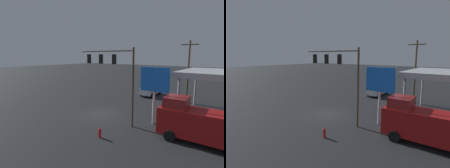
{
  "view_description": "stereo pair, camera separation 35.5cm",
  "coord_description": "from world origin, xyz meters",
  "views": [
    {
      "loc": [
        -13.26,
        15.12,
        7.01
      ],
      "look_at": [
        0.0,
        -2.0,
        3.43
      ],
      "focal_mm": 28.0,
      "sensor_mm": 36.0,
      "label": 1
    },
    {
      "loc": [
        -13.54,
        14.9,
        7.01
      ],
      "look_at": [
        0.0,
        -2.0,
        3.43
      ],
      "focal_mm": 28.0,
      "sensor_mm": 36.0,
      "label": 2
    }
  ],
  "objects": [
    {
      "name": "pickup_parked",
      "position": [
        -0.24,
        -12.82,
        1.11
      ],
      "size": [
        2.28,
        5.21,
        2.4
      ],
      "rotation": [
        0.0,
        0.0,
        1.58
      ],
      "color": "silver",
      "rests_on": "ground"
    },
    {
      "name": "delivery_truck",
      "position": [
        -10.76,
        0.41,
        1.69
      ],
      "size": [
        6.91,
        2.83,
        3.58
      ],
      "rotation": [
        0.0,
        0.0,
        0.05
      ],
      "color": "maroon",
      "rests_on": "ground"
    },
    {
      "name": "traffic_signal_assembly",
      "position": [
        -2.35,
        0.92,
        5.73
      ],
      "size": [
        6.91,
        0.43,
        7.73
      ],
      "color": "#473828",
      "rests_on": "ground"
    },
    {
      "name": "fire_hydrant",
      "position": [
        -3.81,
        4.64,
        0.44
      ],
      "size": [
        0.24,
        0.24,
        0.88
      ],
      "color": "red",
      "rests_on": "ground"
    },
    {
      "name": "utility_pole",
      "position": [
        -6.54,
        -11.63,
        4.83
      ],
      "size": [
        2.4,
        0.26,
        9.1
      ],
      "color": "#473828",
      "rests_on": "ground"
    },
    {
      "name": "price_sign",
      "position": [
        -6.11,
        -1.05,
        4.36
      ],
      "size": [
        3.0,
        0.27,
        5.84
      ],
      "color": "#B7B7BC",
      "rests_on": "ground"
    },
    {
      "name": "ground_plane",
      "position": [
        0.0,
        0.0,
        0.0
      ],
      "size": [
        200.0,
        200.0,
        0.0
      ],
      "primitive_type": "plane",
      "color": "black"
    }
  ]
}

